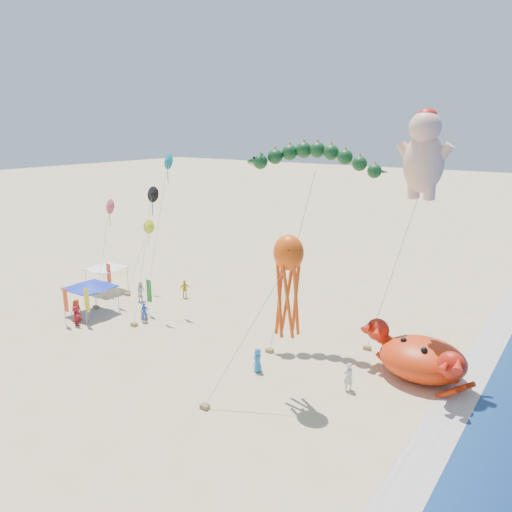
{
  "coord_description": "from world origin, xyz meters",
  "views": [
    {
      "loc": [
        17.2,
        -25.4,
        15.27
      ],
      "look_at": [
        -2.0,
        2.0,
        6.5
      ],
      "focal_mm": 35.0,
      "sensor_mm": 36.0,
      "label": 1
    }
  ],
  "objects_px": {
    "crab_inflatable": "(422,358)",
    "cherub_kite": "(424,152)",
    "dragon_kite": "(314,163)",
    "canopy_blue": "(90,285)",
    "canopy_white": "(106,266)",
    "octopus_kite": "(288,278)"
  },
  "relations": [
    {
      "from": "crab_inflatable",
      "to": "canopy_white",
      "type": "height_order",
      "value": "crab_inflatable"
    },
    {
      "from": "cherub_kite",
      "to": "octopus_kite",
      "type": "distance_m",
      "value": 11.3
    },
    {
      "from": "cherub_kite",
      "to": "canopy_blue",
      "type": "xyz_separation_m",
      "value": [
        -24.72,
        -6.21,
        -11.29
      ]
    },
    {
      "from": "crab_inflatable",
      "to": "cherub_kite",
      "type": "xyz_separation_m",
      "value": [
        -1.43,
        1.64,
        12.33
      ]
    },
    {
      "from": "crab_inflatable",
      "to": "canopy_blue",
      "type": "xyz_separation_m",
      "value": [
        -26.15,
        -4.57,
        1.05
      ]
    },
    {
      "from": "crab_inflatable",
      "to": "canopy_white",
      "type": "bearing_deg",
      "value": -179.95
    },
    {
      "from": "canopy_white",
      "to": "canopy_blue",
      "type": "bearing_deg",
      "value": -51.3
    },
    {
      "from": "crab_inflatable",
      "to": "dragon_kite",
      "type": "bearing_deg",
      "value": 169.99
    },
    {
      "from": "dragon_kite",
      "to": "canopy_blue",
      "type": "height_order",
      "value": "dragon_kite"
    },
    {
      "from": "crab_inflatable",
      "to": "canopy_blue",
      "type": "height_order",
      "value": "crab_inflatable"
    },
    {
      "from": "dragon_kite",
      "to": "canopy_white",
      "type": "bearing_deg",
      "value": -175.74
    },
    {
      "from": "cherub_kite",
      "to": "canopy_white",
      "type": "height_order",
      "value": "cherub_kite"
    },
    {
      "from": "dragon_kite",
      "to": "canopy_white",
      "type": "distance_m",
      "value": 23.51
    },
    {
      "from": "dragon_kite",
      "to": "canopy_white",
      "type": "height_order",
      "value": "dragon_kite"
    },
    {
      "from": "octopus_kite",
      "to": "canopy_blue",
      "type": "xyz_separation_m",
      "value": [
        -20.21,
        1.74,
        -4.64
      ]
    },
    {
      "from": "cherub_kite",
      "to": "canopy_white",
      "type": "relative_size",
      "value": 5.0
    },
    {
      "from": "dragon_kite",
      "to": "octopus_kite",
      "type": "relative_size",
      "value": 1.45
    },
    {
      "from": "dragon_kite",
      "to": "octopus_kite",
      "type": "height_order",
      "value": "dragon_kite"
    },
    {
      "from": "octopus_kite",
      "to": "canopy_blue",
      "type": "bearing_deg",
      "value": 175.09
    },
    {
      "from": "cherub_kite",
      "to": "dragon_kite",
      "type": "bearing_deg",
      "value": -179.26
    },
    {
      "from": "octopus_kite",
      "to": "canopy_blue",
      "type": "relative_size",
      "value": 2.6
    },
    {
      "from": "canopy_blue",
      "to": "canopy_white",
      "type": "relative_size",
      "value": 1.13
    }
  ]
}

